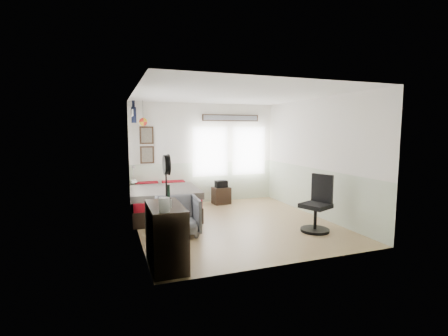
# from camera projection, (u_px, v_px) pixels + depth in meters

# --- Properties ---
(ground_plane) EXTENTS (4.00, 4.50, 0.01)m
(ground_plane) POSITION_uv_depth(u_px,v_px,m) (235.00, 224.00, 6.91)
(ground_plane) COLOR tan
(room_shell) EXTENTS (4.02, 4.52, 2.71)m
(room_shell) POSITION_uv_depth(u_px,v_px,m) (228.00, 147.00, 6.88)
(room_shell) COLOR silver
(room_shell) RESTS_ON ground_plane
(wall_decor) EXTENTS (3.55, 1.32, 1.44)m
(wall_decor) POSITION_uv_depth(u_px,v_px,m) (166.00, 125.00, 8.14)
(wall_decor) COLOR #342015
(wall_decor) RESTS_ON room_shell
(bed) EXTENTS (1.59, 2.14, 0.66)m
(bed) POSITION_uv_depth(u_px,v_px,m) (164.00, 201.00, 7.60)
(bed) COLOR black
(bed) RESTS_ON ground_plane
(dresser) EXTENTS (0.48, 1.00, 0.90)m
(dresser) POSITION_uv_depth(u_px,v_px,m) (166.00, 235.00, 4.72)
(dresser) COLOR black
(dresser) RESTS_ON ground_plane
(armchair) EXTENTS (0.82, 0.84, 0.73)m
(armchair) POSITION_uv_depth(u_px,v_px,m) (178.00, 216.00, 6.11)
(armchair) COLOR #555559
(armchair) RESTS_ON ground_plane
(nightstand) EXTENTS (0.47, 0.39, 0.45)m
(nightstand) POSITION_uv_depth(u_px,v_px,m) (221.00, 196.00, 8.75)
(nightstand) COLOR black
(nightstand) RESTS_ON ground_plane
(task_chair) EXTENTS (0.64, 0.64, 1.11)m
(task_chair) POSITION_uv_depth(u_px,v_px,m) (317.00, 208.00, 6.35)
(task_chair) COLOR black
(task_chair) RESTS_ON ground_plane
(kettle) EXTENTS (0.17, 0.14, 0.19)m
(kettle) POSITION_uv_depth(u_px,v_px,m) (164.00, 205.00, 4.26)
(kettle) COLOR silver
(kettle) RESTS_ON dresser
(bottle) EXTENTS (0.07, 0.07, 0.27)m
(bottle) POSITION_uv_depth(u_px,v_px,m) (168.00, 194.00, 4.83)
(bottle) COLOR black
(bottle) RESTS_ON dresser
(stand_fan) EXTENTS (0.08, 0.30, 0.74)m
(stand_fan) POSITION_uv_depth(u_px,v_px,m) (167.00, 166.00, 4.60)
(stand_fan) COLOR black
(stand_fan) RESTS_ON dresser
(black_bag) EXTENTS (0.32, 0.22, 0.19)m
(black_bag) POSITION_uv_depth(u_px,v_px,m) (221.00, 184.00, 8.72)
(black_bag) COLOR black
(black_bag) RESTS_ON nightstand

